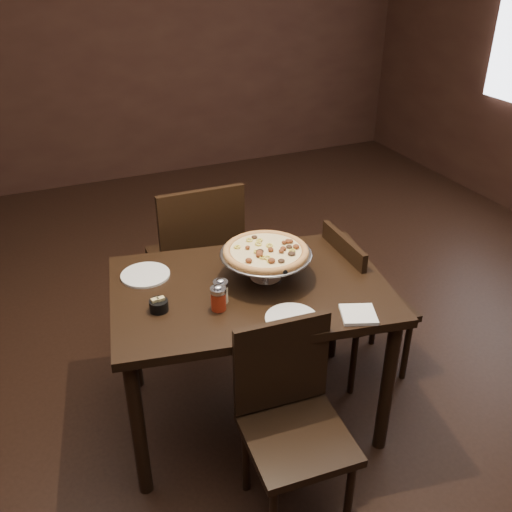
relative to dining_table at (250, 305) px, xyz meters
name	(u,v)px	position (x,y,z in m)	size (l,w,h in m)	color
room	(279,142)	(0.12, -0.02, 0.75)	(6.04, 7.04, 2.84)	black
dining_table	(250,305)	(0.00, 0.00, 0.00)	(1.34, 1.01, 0.76)	black
pizza_stand	(266,252)	(0.09, 0.03, 0.24)	(0.41, 0.41, 0.17)	silver
parmesan_shaker	(221,291)	(-0.16, -0.06, 0.15)	(0.06, 0.06, 0.11)	#F5EDBE
pepper_flake_shaker	(218,298)	(-0.19, -0.11, 0.15)	(0.07, 0.07, 0.12)	maroon
packet_caddy	(159,305)	(-0.42, -0.02, 0.13)	(0.08, 0.08, 0.06)	black
napkin_stack	(358,314)	(0.31, -0.39, 0.11)	(0.14, 0.14, 0.01)	white
plate_left	(145,275)	(-0.40, 0.27, 0.11)	(0.22, 0.22, 0.01)	white
plate_near	(292,319)	(0.05, -0.30, 0.11)	(0.22, 0.22, 0.01)	white
serving_spatula	(283,266)	(0.11, -0.10, 0.23)	(0.15, 0.15, 0.02)	silver
chair_far	(197,256)	(-0.02, 0.72, -0.12)	(0.47, 0.47, 0.99)	black
chair_near	(291,416)	(-0.05, -0.51, -0.20)	(0.42, 0.42, 0.84)	black
chair_side	(358,299)	(0.64, 0.08, -0.19)	(0.41, 0.41, 0.85)	black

